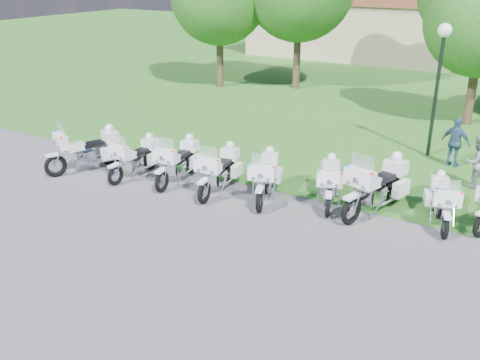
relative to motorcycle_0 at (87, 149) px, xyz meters
The scene contains 14 objects.
ground 5.65m from the motorcycle_0, 15.38° to the right, with size 100.00×100.00×0.00m, color #56565B.
grass_lawn 26.09m from the motorcycle_0, 78.03° to the left, with size 100.00×48.00×0.01m, color #2A6B22.
motorcycle_0 is the anchor object (origin of this frame).
motorcycle_1 1.67m from the motorcycle_0, 14.04° to the left, with size 0.72×2.17×1.46m.
motorcycle_2 3.07m from the motorcycle_0, 14.04° to the left, with size 0.94×2.30×1.55m.
motorcycle_3 4.51m from the motorcycle_0, ahead, with size 0.94×2.31×1.56m.
motorcycle_4 5.89m from the motorcycle_0, ahead, with size 1.24×2.21×1.55m.
motorcycle_5 7.62m from the motorcycle_0, 11.98° to the left, with size 1.18×2.08×1.46m.
motorcycle_6 8.88m from the motorcycle_0, 11.07° to the left, with size 1.31×2.60×1.78m.
motorcycle_7 10.47m from the motorcycle_0, 10.42° to the left, with size 1.12×2.04×1.42m.
lamp_post 11.53m from the motorcycle_0, 38.09° to the left, with size 0.44×0.44×4.36m.
building_west 26.55m from the motorcycle_0, 91.28° to the left, with size 14.56×8.32×4.10m.
bystander_b 11.63m from the motorcycle_0, 24.12° to the left, with size 0.76×0.59×1.56m, color gray.
bystander_c 11.61m from the motorcycle_0, 32.66° to the left, with size 0.94×0.39×1.60m, color #2D516E.
Camera 1 is at (6.86, -9.57, 6.05)m, focal length 40.00 mm.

